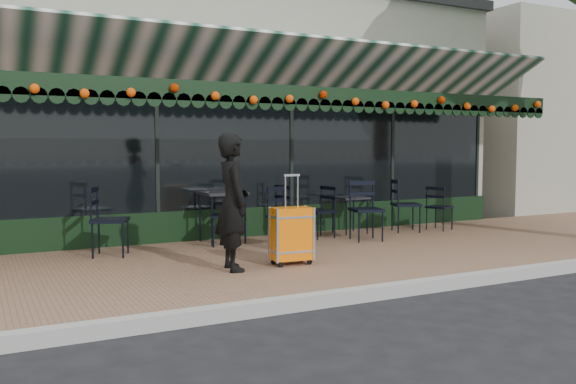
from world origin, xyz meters
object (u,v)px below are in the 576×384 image
chair_b_front (287,217)px  chair_a_left (319,212)px  suitcase (292,235)px  chair_b_right (292,210)px  chair_b_left (225,216)px  chair_solo (110,221)px  cafe_table_b (222,197)px  chair_a_extra (440,208)px  chair_a_front (366,210)px  chair_a_right (406,205)px  cafe_table_a (350,200)px  woman (233,202)px

chair_b_front → chair_a_left: bearing=10.1°
suitcase → chair_b_right: bearing=66.8°
chair_b_front → chair_b_left: bearing=112.4°
chair_a_left → chair_b_left: chair_b_left is taller
chair_b_left → chair_b_front: 1.00m
suitcase → chair_b_front: bearing=70.3°
chair_b_right → chair_solo: size_ratio=0.92×
cafe_table_b → chair_a_extra: (4.13, -0.44, -0.33)m
suitcase → cafe_table_b: suitcase is taller
chair_a_front → chair_a_left: bearing=146.1°
suitcase → chair_a_right: (3.28, 1.77, 0.09)m
chair_a_right → cafe_table_a: bearing=93.9°
chair_a_left → chair_a_extra: bearing=77.7°
woman → chair_solo: (-1.17, 1.70, -0.35)m
chair_b_front → chair_solo: 2.57m
woman → chair_b_front: 1.80m
chair_a_left → chair_solo: size_ratio=0.89×
woman → chair_a_left: bearing=-46.5°
cafe_table_b → chair_a_extra: bearing=-6.1°
chair_a_front → chair_b_right: 1.27m
chair_a_left → chair_solo: bearing=-96.8°
cafe_table_b → chair_a_extra: chair_a_extra is taller
cafe_table_a → cafe_table_b: bearing=179.0°
chair_a_left → chair_b_front: size_ratio=0.94×
chair_b_left → chair_b_front: size_ratio=0.97×
chair_b_right → chair_a_right: bearing=-109.3°
chair_a_extra → chair_solo: chair_solo is taller
cafe_table_b → chair_a_right: 3.44m
chair_b_front → chair_b_right: bearing=33.4°
woman → cafe_table_a: size_ratio=2.62×
chair_a_left → chair_b_right: size_ratio=0.97×
woman → suitcase: woman is taller
woman → chair_b_right: (1.93, 2.08, -0.39)m
chair_a_front → chair_b_right: size_ratio=1.08×
chair_a_right → chair_a_extra: (0.71, -0.09, -0.07)m
chair_b_left → woman: bearing=0.1°
chair_a_front → chair_solo: 4.05m
chair_a_front → cafe_table_b: bearing=171.5°
chair_a_extra → chair_b_left: (-4.19, 0.17, 0.05)m
chair_a_front → cafe_table_a: bearing=88.0°
suitcase → chair_a_front: bearing=36.2°
chair_a_right → chair_a_front: (-1.23, -0.52, 0.01)m
cafe_table_a → chair_a_left: size_ratio=0.73×
woman → cafe_table_b: 2.20m
chair_b_right → chair_b_left: bearing=90.6°
cafe_table_a → chair_b_left: chair_b_left is taller
suitcase → cafe_table_b: 2.15m
woman → chair_b_right: woman is taller
chair_a_left → chair_b_right: bearing=-133.8°
chair_a_front → chair_b_front: chair_a_front is taller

